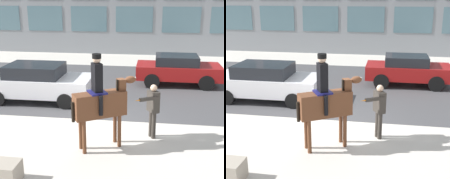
% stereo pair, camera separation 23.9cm
% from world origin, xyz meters
% --- Properties ---
extents(ground_plane, '(80.00, 80.00, 0.00)m').
position_xyz_m(ground_plane, '(0.00, 0.00, 0.00)').
color(ground_plane, beige).
extents(road_surface, '(25.64, 8.50, 0.01)m').
position_xyz_m(road_surface, '(0.00, 4.75, 0.00)').
color(road_surface, '#444447').
rests_on(road_surface, ground_plane).
extents(mounted_horse_lead, '(1.71, 1.21, 2.69)m').
position_xyz_m(mounted_horse_lead, '(0.10, -1.45, 1.37)').
color(mounted_horse_lead, '#59331E').
rests_on(mounted_horse_lead, ground_plane).
extents(pedestrian_bystander, '(0.73, 0.77, 1.66)m').
position_xyz_m(pedestrian_bystander, '(1.50, -0.62, 0.98)').
color(pedestrian_bystander, '#332D28').
rests_on(pedestrian_bystander, ground_plane).
extents(street_car_near_lane, '(4.34, 1.91, 1.49)m').
position_xyz_m(street_car_near_lane, '(-3.14, 2.27, 0.77)').
color(street_car_near_lane, silver).
rests_on(street_car_near_lane, ground_plane).
extents(street_car_far_lane, '(3.91, 1.77, 1.43)m').
position_xyz_m(street_car_far_lane, '(2.61, 5.34, 0.77)').
color(street_car_far_lane, maroon).
rests_on(street_car_far_lane, ground_plane).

